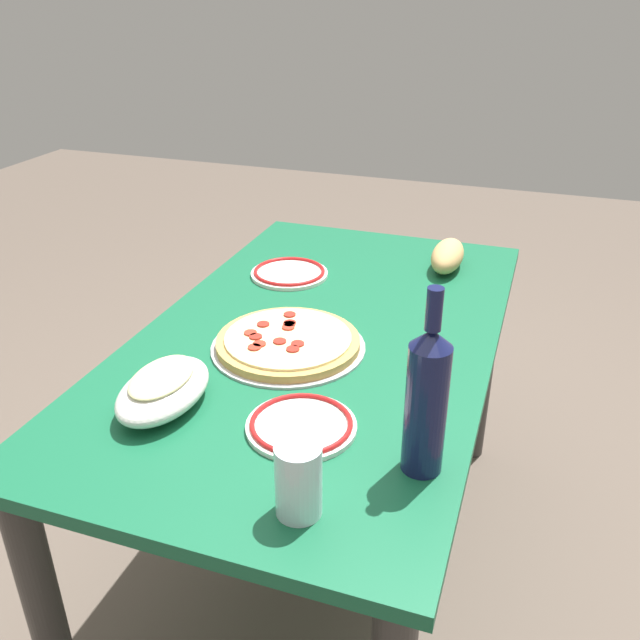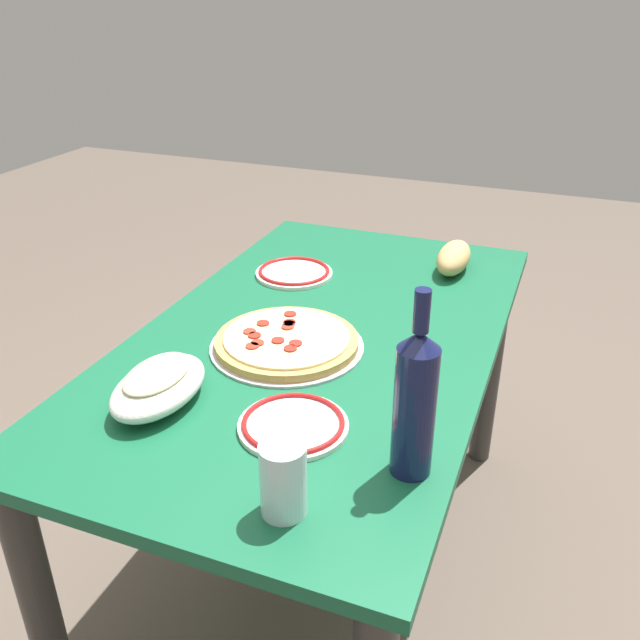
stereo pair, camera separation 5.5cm
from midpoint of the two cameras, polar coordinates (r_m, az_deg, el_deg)
name	(u,v)px [view 1 (the left image)]	position (r m, az deg, el deg)	size (l,w,h in m)	color
ground_plane	(320,561)	(2.05, -0.82, -19.63)	(8.00, 8.00, 0.00)	brown
dining_table	(320,376)	(1.65, -0.96, -4.75)	(1.41, 0.80, 0.74)	#145938
pepperoni_pizza	(288,342)	(1.52, -3.75, -1.91)	(0.35, 0.35, 0.03)	#B7B7BC
baked_pasta_dish	(163,388)	(1.35, -14.21, -5.54)	(0.24, 0.15, 0.08)	white
wine_bottle	(426,399)	(1.11, 7.53, -6.63)	(0.07, 0.07, 0.34)	#141942
water_glass	(298,480)	(1.06, -3.35, -13.31)	(0.07, 0.07, 0.12)	silver
side_plate_near	(289,273)	(1.89, -3.43, 3.99)	(0.21, 0.21, 0.02)	white
side_plate_far	(301,425)	(1.26, -2.85, -8.81)	(0.21, 0.21, 0.02)	white
bread_loaf	(448,256)	(1.95, 9.88, 5.34)	(0.21, 0.09, 0.08)	tan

